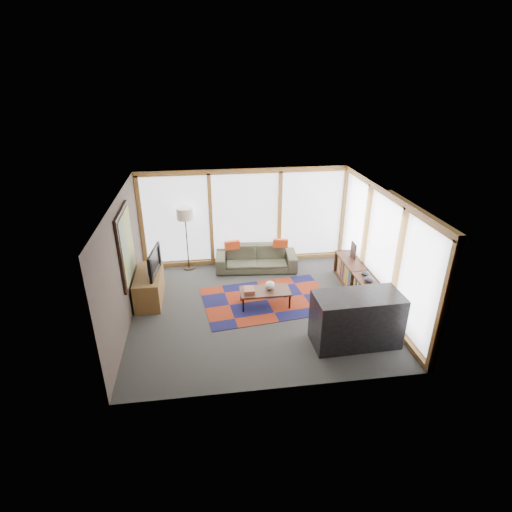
{
  "coord_description": "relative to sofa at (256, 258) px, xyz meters",
  "views": [
    {
      "loc": [
        -1.09,
        -7.51,
        4.81
      ],
      "look_at": [
        0.0,
        0.4,
        1.1
      ],
      "focal_mm": 28.0,
      "sensor_mm": 36.0,
      "label": 1
    }
  ],
  "objects": [
    {
      "name": "book_stack",
      "position": [
        -0.41,
        -1.85,
        0.11
      ],
      "size": [
        0.24,
        0.3,
        0.1
      ],
      "primitive_type": "cube",
      "rotation": [
        0.0,
        0.0,
        -0.03
      ],
      "color": "brown",
      "rests_on": "coffee_table"
    },
    {
      "name": "television",
      "position": [
        -2.55,
        -1.24,
        0.65
      ],
      "size": [
        0.25,
        1.01,
        0.58
      ],
      "primitive_type": "imported",
      "rotation": [
        0.0,
        0.0,
        1.45
      ],
      "color": "black",
      "rests_on": "tv_console"
    },
    {
      "name": "bar_counter",
      "position": [
        1.46,
        -3.41,
        0.21
      ],
      "size": [
        1.67,
        0.81,
        1.04
      ],
      "primitive_type": "cube",
      "rotation": [
        0.0,
        0.0,
        0.03
      ],
      "color": "black",
      "rests_on": "ground"
    },
    {
      "name": "bowl_b",
      "position": [
        2.24,
        -1.84,
        0.34
      ],
      "size": [
        0.17,
        0.17,
        0.08
      ],
      "primitive_type": "ellipsoid",
      "rotation": [
        0.0,
        0.0,
        0.04
      ],
      "color": "black",
      "rests_on": "bookshelf"
    },
    {
      "name": "bookshelf",
      "position": [
        2.21,
        -1.64,
        -0.01
      ],
      "size": [
        0.44,
        2.41,
        0.6
      ],
      "primitive_type": null,
      "color": "black",
      "rests_on": "ground"
    },
    {
      "name": "sofa",
      "position": [
        0.0,
        0.0,
        0.0
      ],
      "size": [
        2.18,
        1.01,
        0.62
      ],
      "primitive_type": "imported",
      "rotation": [
        0.0,
        0.0,
        -0.09
      ],
      "color": "#3B3B2A",
      "rests_on": "ground"
    },
    {
      "name": "ground",
      "position": [
        -0.22,
        -1.95,
        -0.31
      ],
      "size": [
        5.5,
        5.5,
        0.0
      ],
      "primitive_type": "plane",
      "color": "#2C2C2A",
      "rests_on": "ground"
    },
    {
      "name": "shelf_picture",
      "position": [
        2.3,
        -0.9,
        0.49
      ],
      "size": [
        0.04,
        0.3,
        0.39
      ],
      "primitive_type": "cube",
      "rotation": [
        0.0,
        0.0,
        -0.02
      ],
      "color": "black",
      "rests_on": "bookshelf"
    },
    {
      "name": "tv_console",
      "position": [
        -2.64,
        -1.23,
        0.03
      ],
      "size": [
        0.56,
        1.34,
        0.67
      ],
      "primitive_type": "cube",
      "color": "brown",
      "rests_on": "ground"
    },
    {
      "name": "floor_lamp",
      "position": [
        -1.78,
        0.28,
        0.54
      ],
      "size": [
        0.43,
        0.43,
        1.69
      ],
      "primitive_type": null,
      "color": "#2F2517",
      "rests_on": "ground"
    },
    {
      "name": "bowl_a",
      "position": [
        2.2,
        -2.15,
        0.35
      ],
      "size": [
        0.25,
        0.25,
        0.11
      ],
      "primitive_type": "ellipsoid",
      "rotation": [
        0.0,
        0.0,
        0.19
      ],
      "color": "black",
      "rests_on": "bookshelf"
    },
    {
      "name": "pillow_left",
      "position": [
        -0.63,
        0.0,
        0.42
      ],
      "size": [
        0.41,
        0.17,
        0.22
      ],
      "primitive_type": "cube",
      "rotation": [
        0.0,
        0.0,
        0.14
      ],
      "color": "#C83D15",
      "rests_on": "sofa"
    },
    {
      "name": "vase",
      "position": [
        0.06,
        -1.78,
        0.16
      ],
      "size": [
        0.24,
        0.24,
        0.19
      ],
      "primitive_type": "ellipsoid",
      "rotation": [
        0.0,
        0.0,
        0.09
      ],
      "color": "beige",
      "rests_on": "coffee_table"
    },
    {
      "name": "room_envelope",
      "position": [
        0.28,
        -1.38,
        1.23
      ],
      "size": [
        5.52,
        5.02,
        2.62
      ],
      "color": "#40382E",
      "rests_on": "ground"
    },
    {
      "name": "rug",
      "position": [
        0.03,
        -1.63,
        -0.3
      ],
      "size": [
        3.07,
        2.18,
        0.01
      ],
      "primitive_type": "cube",
      "rotation": [
        0.0,
        0.0,
        0.12
      ],
      "color": "maroon",
      "rests_on": "ground"
    },
    {
      "name": "pillow_right",
      "position": [
        0.64,
        -0.05,
        0.42
      ],
      "size": [
        0.41,
        0.19,
        0.22
      ],
      "primitive_type": "cube",
      "rotation": [
        0.0,
        0.0,
        -0.19
      ],
      "color": "#C83D15",
      "rests_on": "sofa"
    },
    {
      "name": "coffee_table",
      "position": [
        -0.05,
        -1.82,
        -0.12
      ],
      "size": [
        1.11,
        0.56,
        0.37
      ],
      "primitive_type": null,
      "rotation": [
        0.0,
        0.0,
        -0.0
      ],
      "color": "black",
      "rests_on": "ground"
    }
  ]
}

